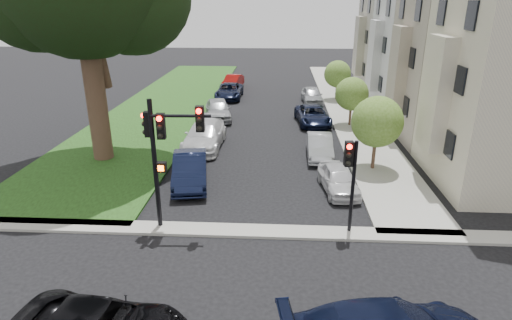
# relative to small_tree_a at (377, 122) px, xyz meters

# --- Properties ---
(ground) EXTENTS (140.00, 140.00, 0.00)m
(ground) POSITION_rel_small_tree_a_xyz_m (-6.20, -9.11, -2.74)
(ground) COLOR black
(ground) RESTS_ON ground
(grass_strip) EXTENTS (8.00, 44.00, 0.12)m
(grass_strip) POSITION_rel_small_tree_a_xyz_m (-15.20, 14.89, -2.68)
(grass_strip) COLOR black
(grass_strip) RESTS_ON ground
(sidewalk_right) EXTENTS (3.50, 44.00, 0.12)m
(sidewalk_right) POSITION_rel_small_tree_a_xyz_m (0.55, 14.89, -2.68)
(sidewalk_right) COLOR #A2A2A2
(sidewalk_right) RESTS_ON ground
(sidewalk_cross) EXTENTS (60.00, 1.00, 0.12)m
(sidewalk_cross) POSITION_rel_small_tree_a_xyz_m (-6.20, -7.11, -2.68)
(sidewalk_cross) COLOR #A2A2A2
(sidewalk_cross) RESTS_ON ground
(house_b) EXTENTS (7.70, 7.55, 15.97)m
(house_b) POSITION_rel_small_tree_a_xyz_m (6.25, 6.39, 4.20)
(house_b) COLOR tan
(house_b) RESTS_ON ground
(house_c) EXTENTS (7.70, 7.55, 15.97)m
(house_c) POSITION_rel_small_tree_a_xyz_m (6.25, 13.89, 4.20)
(house_c) COLOR #A2A2A2
(house_c) RESTS_ON ground
(house_d) EXTENTS (7.70, 7.55, 15.97)m
(house_d) POSITION_rel_small_tree_a_xyz_m (6.25, 21.39, 4.20)
(house_d) COLOR tan
(house_d) RESTS_ON ground
(small_tree_a) EXTENTS (2.74, 2.74, 4.11)m
(small_tree_a) POSITION_rel_small_tree_a_xyz_m (0.00, 0.00, 0.00)
(small_tree_a) COLOR brown
(small_tree_a) RESTS_ON ground
(small_tree_b) EXTENTS (2.41, 2.41, 3.62)m
(small_tree_b) POSITION_rel_small_tree_a_xyz_m (0.00, 8.61, -0.33)
(small_tree_b) COLOR brown
(small_tree_b) RESTS_ON ground
(small_tree_c) EXTENTS (2.43, 2.43, 3.64)m
(small_tree_c) POSITION_rel_small_tree_a_xyz_m (0.00, 17.16, -0.31)
(small_tree_c) COLOR brown
(small_tree_c) RESTS_ON ground
(traffic_signal_main) EXTENTS (2.63, 0.68, 5.39)m
(traffic_signal_main) POSITION_rel_small_tree_a_xyz_m (-9.58, -6.88, 0.98)
(traffic_signal_main) COLOR black
(traffic_signal_main) RESTS_ON ground
(traffic_signal_secondary) EXTENTS (0.51, 0.41, 3.91)m
(traffic_signal_secondary) POSITION_rel_small_tree_a_xyz_m (-2.41, -6.92, -0.01)
(traffic_signal_secondary) COLOR black
(traffic_signal_secondary) RESTS_ON ground
(car_parked_0) EXTENTS (1.98, 3.92, 1.28)m
(car_parked_0) POSITION_rel_small_tree_a_xyz_m (-2.24, -2.90, -2.10)
(car_parked_0) COLOR silver
(car_parked_0) RESTS_ON ground
(car_parked_1) EXTENTS (1.50, 4.10, 1.34)m
(car_parked_1) POSITION_rel_small_tree_a_xyz_m (-2.77, 1.86, -2.07)
(car_parked_1) COLOR #999BA0
(car_parked_1) RESTS_ON ground
(car_parked_2) EXTENTS (2.76, 5.08, 1.35)m
(car_parked_2) POSITION_rel_small_tree_a_xyz_m (-2.69, 8.99, -2.06)
(car_parked_2) COLOR black
(car_parked_2) RESTS_ON ground
(car_parked_3) EXTENTS (1.97, 4.31, 1.43)m
(car_parked_3) POSITION_rel_small_tree_a_xyz_m (-2.30, 15.89, -2.02)
(car_parked_3) COLOR #999BA0
(car_parked_3) RESTS_ON ground
(car_parked_5) EXTENTS (2.41, 4.93, 1.56)m
(car_parked_5) POSITION_rel_small_tree_a_xyz_m (-9.63, -2.43, -1.96)
(car_parked_5) COLOR black
(car_parked_5) RESTS_ON ground
(car_parked_6) EXTENTS (2.36, 5.58, 1.61)m
(car_parked_6) POSITION_rel_small_tree_a_xyz_m (-9.86, 3.25, -1.93)
(car_parked_6) COLOR silver
(car_parked_6) RESTS_ON ground
(car_parked_7) EXTENTS (2.75, 4.92, 1.58)m
(car_parked_7) POSITION_rel_small_tree_a_xyz_m (-9.96, 9.96, -1.94)
(car_parked_7) COLOR #999BA0
(car_parked_7) RESTS_ON ground
(car_parked_8) EXTENTS (2.34, 5.02, 1.39)m
(car_parked_8) POSITION_rel_small_tree_a_xyz_m (-9.95, 17.39, -2.04)
(car_parked_8) COLOR black
(car_parked_8) RESTS_ON ground
(car_parked_9) EXTENTS (2.10, 4.33, 1.37)m
(car_parked_9) POSITION_rel_small_tree_a_xyz_m (-10.13, 22.32, -2.05)
(car_parked_9) COLOR maroon
(car_parked_9) RESTS_ON ground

